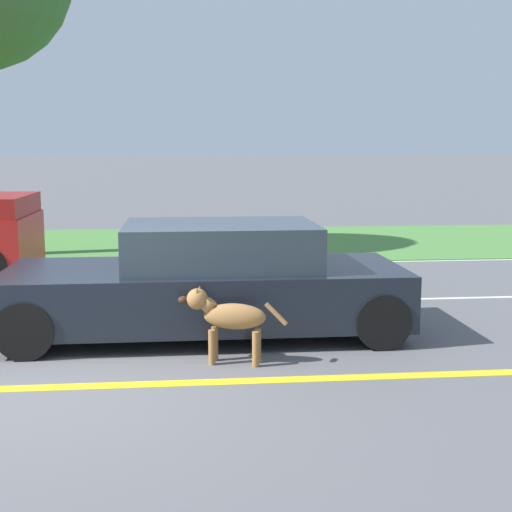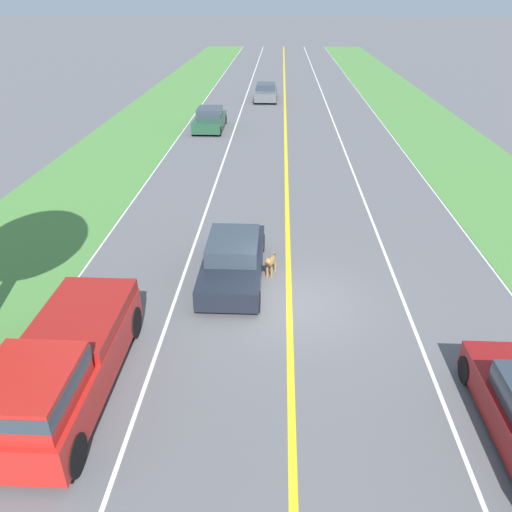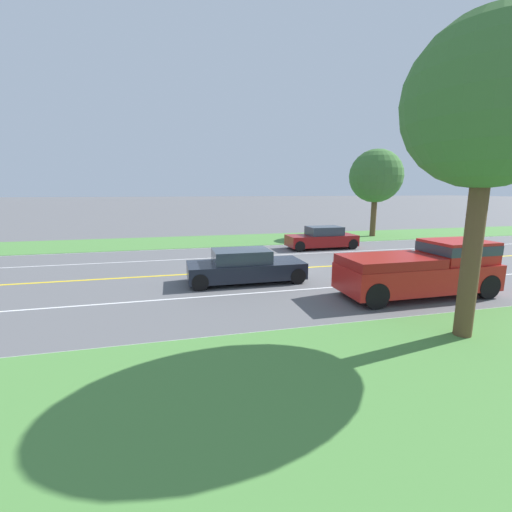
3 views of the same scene
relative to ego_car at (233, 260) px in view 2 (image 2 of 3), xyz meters
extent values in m
plane|color=#5B5B5E|center=(-1.83, 1.53, -0.63)|extent=(400.00, 400.00, 0.00)
cube|color=yellow|center=(-1.83, 1.53, -0.63)|extent=(0.18, 160.00, 0.01)
cube|color=white|center=(5.17, 1.53, -0.63)|extent=(0.14, 160.00, 0.01)
cube|color=white|center=(1.67, 1.53, -0.63)|extent=(0.10, 160.00, 0.01)
cube|color=white|center=(-5.33, 1.53, -0.63)|extent=(0.10, 160.00, 0.01)
cube|color=black|center=(0.00, 0.05, -0.13)|extent=(1.89, 4.73, 0.65)
cube|color=#2D3842|center=(0.00, -0.14, 0.45)|extent=(1.62, 2.27, 0.53)
cylinder|color=black|center=(0.85, 1.99, -0.31)|extent=(0.22, 0.64, 0.64)
cylinder|color=black|center=(0.85, -1.90, -0.31)|extent=(0.22, 0.64, 0.64)
cylinder|color=black|center=(-0.85, 1.99, -0.31)|extent=(0.22, 0.64, 0.64)
cylinder|color=black|center=(-0.85, -1.90, -0.31)|extent=(0.22, 0.64, 0.64)
ellipsoid|color=olive|center=(-1.24, -0.22, -0.12)|extent=(0.37, 0.69, 0.27)
cylinder|color=olive|center=(-1.11, -0.02, -0.45)|extent=(0.07, 0.07, 0.37)
cylinder|color=olive|center=(-1.23, -0.46, -0.45)|extent=(0.07, 0.07, 0.37)
cylinder|color=olive|center=(-1.26, 0.02, -0.45)|extent=(0.07, 0.07, 0.37)
cylinder|color=olive|center=(-1.37, -0.43, -0.45)|extent=(0.07, 0.07, 0.37)
cylinder|color=olive|center=(-1.17, 0.05, -0.02)|extent=(0.18, 0.21, 0.18)
sphere|color=olive|center=(-1.14, 0.16, 0.05)|extent=(0.27, 0.27, 0.22)
ellipsoid|color=#331E14|center=(-1.11, 0.31, 0.03)|extent=(0.12, 0.13, 0.09)
cone|color=brown|center=(-1.09, 0.14, 0.13)|extent=(0.09, 0.09, 0.10)
cone|color=brown|center=(-1.21, 0.17, 0.13)|extent=(0.09, 0.09, 0.10)
cylinder|color=olive|center=(-1.35, -0.64, -0.08)|extent=(0.11, 0.25, 0.25)
cube|color=red|center=(3.34, 5.54, 0.08)|extent=(2.00, 5.59, 0.91)
cube|color=red|center=(3.34, 7.16, 0.92)|extent=(1.76, 2.11, 0.77)
cube|color=#2D3842|center=(3.34, 7.16, 1.04)|extent=(1.78, 2.14, 0.34)
cube|color=maroon|center=(3.34, 4.36, 0.69)|extent=(1.96, 3.18, 0.32)
cylinder|color=black|center=(4.26, 3.34, -0.20)|extent=(0.22, 0.86, 0.86)
cylinder|color=black|center=(2.43, 7.73, -0.20)|extent=(0.22, 0.86, 0.86)
cylinder|color=black|center=(2.43, 3.34, -0.20)|extent=(0.22, 0.86, 0.86)
cube|color=#1E472D|center=(3.35, -19.91, -0.12)|extent=(1.87, 4.30, 0.70)
cube|color=#2D3842|center=(3.35, -20.09, 0.51)|extent=(1.61, 2.07, 0.55)
cylinder|color=black|center=(4.20, -18.16, -0.33)|extent=(0.22, 0.61, 0.61)
cylinder|color=black|center=(4.20, -21.67, -0.33)|extent=(0.22, 0.61, 0.61)
cylinder|color=black|center=(2.50, -18.16, -0.33)|extent=(0.22, 0.61, 0.61)
cylinder|color=black|center=(2.50, -21.67, -0.33)|extent=(0.22, 0.61, 0.61)
cube|color=#51565B|center=(-0.18, -30.44, -0.09)|extent=(1.87, 4.28, 0.72)
cube|color=#2D3842|center=(-0.18, -30.61, 0.51)|extent=(1.60, 2.05, 0.48)
cylinder|color=black|center=(0.67, -28.74, -0.29)|extent=(0.22, 0.68, 0.68)
cylinder|color=black|center=(0.67, -32.13, -0.29)|extent=(0.22, 0.68, 0.68)
cylinder|color=black|center=(-1.02, -28.74, -0.29)|extent=(0.22, 0.68, 0.68)
cylinder|color=black|center=(-1.02, -32.13, -0.29)|extent=(0.22, 0.68, 0.68)
cylinder|color=black|center=(-6.06, 4.75, -0.30)|extent=(0.22, 0.66, 0.66)
camera|label=1|loc=(-8.45, 0.29, 1.62)|focal=50.00mm
camera|label=2|loc=(-1.42, 14.27, 7.74)|focal=35.00mm
camera|label=3|loc=(13.42, -2.86, 3.08)|focal=24.00mm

